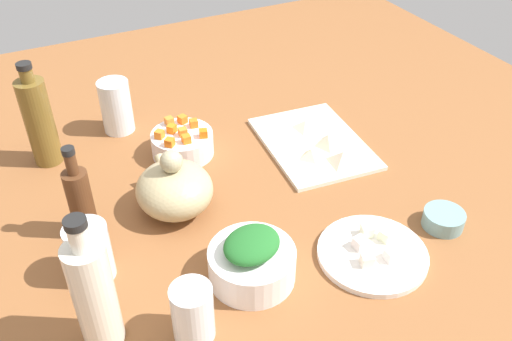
# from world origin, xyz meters

# --- Properties ---
(tabletop) EXTENTS (1.90, 1.90, 0.03)m
(tabletop) POSITION_xyz_m (0.00, 0.00, 0.01)
(tabletop) COLOR brown
(tabletop) RESTS_ON ground
(cutting_board) EXTENTS (0.32, 0.25, 0.01)m
(cutting_board) POSITION_xyz_m (0.09, -0.20, 0.03)
(cutting_board) COLOR white
(cutting_board) RESTS_ON tabletop
(plate_tofu) EXTENTS (0.20, 0.20, 0.01)m
(plate_tofu) POSITION_xyz_m (-0.27, -0.10, 0.04)
(plate_tofu) COLOR white
(plate_tofu) RESTS_ON tabletop
(bowl_greens) EXTENTS (0.15, 0.15, 0.06)m
(bowl_greens) POSITION_xyz_m (-0.22, 0.12, 0.06)
(bowl_greens) COLOR white
(bowl_greens) RESTS_ON tabletop
(bowl_carrots) EXTENTS (0.14, 0.14, 0.06)m
(bowl_carrots) POSITION_xyz_m (0.19, 0.09, 0.06)
(bowl_carrots) COLOR white
(bowl_carrots) RESTS_ON tabletop
(bowl_small_side) EXTENTS (0.08, 0.08, 0.03)m
(bowl_small_side) POSITION_xyz_m (-0.26, -0.28, 0.05)
(bowl_small_side) COLOR #719B9C
(bowl_small_side) RESTS_ON tabletop
(teapot) EXTENTS (0.18, 0.15, 0.14)m
(teapot) POSITION_xyz_m (0.01, 0.17, 0.08)
(teapot) COLOR tan
(teapot) RESTS_ON tabletop
(bottle_0) EXTENTS (0.06, 0.06, 0.24)m
(bottle_0) POSITION_xyz_m (0.30, 0.38, 0.14)
(bottle_0) COLOR brown
(bottle_0) RESTS_ON tabletop
(bottle_1) EXTENTS (0.06, 0.06, 0.25)m
(bottle_1) POSITION_xyz_m (-0.23, 0.38, 0.14)
(bottle_1) COLOR silver
(bottle_1) RESTS_ON tabletop
(bottle_2) EXTENTS (0.05, 0.05, 0.20)m
(bottle_2) POSITION_xyz_m (0.03, 0.35, 0.11)
(bottle_2) COLOR #532F19
(bottle_2) RESTS_ON tabletop
(drinking_glass_0) EXTENTS (0.07, 0.07, 0.13)m
(drinking_glass_0) POSITION_xyz_m (0.36, 0.20, 0.10)
(drinking_glass_0) COLOR white
(drinking_glass_0) RESTS_ON tabletop
(drinking_glass_1) EXTENTS (0.07, 0.07, 0.10)m
(drinking_glass_1) POSITION_xyz_m (-0.29, 0.25, 0.08)
(drinking_glass_1) COLOR white
(drinking_glass_1) RESTS_ON tabletop
(drinking_glass_2) EXTENTS (0.08, 0.08, 0.11)m
(drinking_glass_2) POSITION_xyz_m (-0.09, 0.36, 0.09)
(drinking_glass_2) COLOR white
(drinking_glass_2) RESTS_ON tabletop
(carrot_cube_0) EXTENTS (0.02, 0.02, 0.02)m
(carrot_cube_0) POSITION_xyz_m (0.21, 0.06, 0.09)
(carrot_cube_0) COLOR orange
(carrot_cube_0) RESTS_ON bowl_carrots
(carrot_cube_1) EXTENTS (0.02, 0.02, 0.02)m
(carrot_cube_1) POSITION_xyz_m (0.24, 0.07, 0.09)
(carrot_cube_1) COLOR orange
(carrot_cube_1) RESTS_ON bowl_carrots
(carrot_cube_2) EXTENTS (0.03, 0.03, 0.02)m
(carrot_cube_2) POSITION_xyz_m (0.21, 0.11, 0.09)
(carrot_cube_2) COLOR orange
(carrot_cube_2) RESTS_ON bowl_carrots
(carrot_cube_3) EXTENTS (0.02, 0.02, 0.02)m
(carrot_cube_3) POSITION_xyz_m (0.19, 0.09, 0.09)
(carrot_cube_3) COLOR orange
(carrot_cube_3) RESTS_ON bowl_carrots
(carrot_cube_4) EXTENTS (0.02, 0.02, 0.02)m
(carrot_cube_4) POSITION_xyz_m (0.16, 0.05, 0.09)
(carrot_cube_4) COLOR orange
(carrot_cube_4) RESTS_ON bowl_carrots
(carrot_cube_5) EXTENTS (0.03, 0.03, 0.02)m
(carrot_cube_5) POSITION_xyz_m (0.20, 0.14, 0.09)
(carrot_cube_5) COLOR orange
(carrot_cube_5) RESTS_ON bowl_carrots
(carrot_cube_6) EXTENTS (0.02, 0.02, 0.02)m
(carrot_cube_6) POSITION_xyz_m (0.24, 0.10, 0.09)
(carrot_cube_6) COLOR orange
(carrot_cube_6) RESTS_ON bowl_carrots
(carrot_cube_7) EXTENTS (0.02, 0.02, 0.02)m
(carrot_cube_7) POSITION_xyz_m (0.16, 0.10, 0.09)
(carrot_cube_7) COLOR orange
(carrot_cube_7) RESTS_ON bowl_carrots
(carrot_cube_8) EXTENTS (0.03, 0.03, 0.02)m
(carrot_cube_8) POSITION_xyz_m (0.16, 0.13, 0.09)
(carrot_cube_8) COLOR orange
(carrot_cube_8) RESTS_ON bowl_carrots
(chopped_greens_mound) EXTENTS (0.12, 0.13, 0.04)m
(chopped_greens_mound) POSITION_xyz_m (-0.22, 0.12, 0.11)
(chopped_greens_mound) COLOR #216527
(chopped_greens_mound) RESTS_ON bowl_greens
(tofu_cube_0) EXTENTS (0.03, 0.03, 0.02)m
(tofu_cube_0) POSITION_xyz_m (-0.26, -0.14, 0.05)
(tofu_cube_0) COLOR #F0F6C9
(tofu_cube_0) RESTS_ON plate_tofu
(tofu_cube_1) EXTENTS (0.03, 0.03, 0.02)m
(tofu_cube_1) POSITION_xyz_m (-0.29, -0.08, 0.05)
(tofu_cube_1) COLOR white
(tofu_cube_1) RESTS_ON plate_tofu
(tofu_cube_2) EXTENTS (0.02, 0.02, 0.02)m
(tofu_cube_2) POSITION_xyz_m (-0.25, -0.09, 0.05)
(tofu_cube_2) COLOR white
(tofu_cube_2) RESTS_ON plate_tofu
(tofu_cube_3) EXTENTS (0.02, 0.02, 0.02)m
(tofu_cube_3) POSITION_xyz_m (-0.30, -0.12, 0.05)
(tofu_cube_3) COLOR white
(tofu_cube_3) RESTS_ON plate_tofu
(tofu_cube_4) EXTENTS (0.03, 0.03, 0.02)m
(tofu_cube_4) POSITION_xyz_m (-0.23, -0.12, 0.05)
(tofu_cube_4) COLOR white
(tofu_cube_4) RESTS_ON plate_tofu
(dumpling_0) EXTENTS (0.07, 0.07, 0.02)m
(dumpling_0) POSITION_xyz_m (0.15, -0.21, 0.05)
(dumpling_0) COLOR beige
(dumpling_0) RESTS_ON cutting_board
(dumpling_1) EXTENTS (0.06, 0.06, 0.03)m
(dumpling_1) POSITION_xyz_m (0.06, -0.22, 0.05)
(dumpling_1) COLOR beige
(dumpling_1) RESTS_ON cutting_board
(dumpling_2) EXTENTS (0.04, 0.05, 0.02)m
(dumpling_2) POSITION_xyz_m (0.04, -0.16, 0.05)
(dumpling_2) COLOR beige
(dumpling_2) RESTS_ON cutting_board
(dumpling_3) EXTENTS (0.08, 0.08, 0.03)m
(dumpling_3) POSITION_xyz_m (-0.01, -0.21, 0.06)
(dumpling_3) COLOR beige
(dumpling_3) RESTS_ON cutting_board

